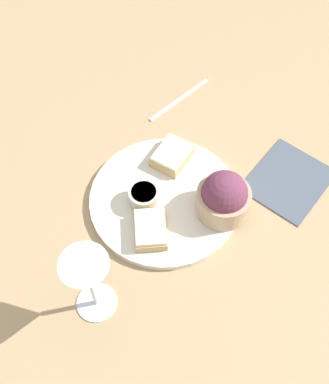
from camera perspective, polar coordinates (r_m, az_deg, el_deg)
name	(u,v)px	position (r m, az deg, el deg)	size (l,w,h in m)	color
ground_plane	(165,201)	(0.92, 0.00, -1.13)	(4.00, 4.00, 0.00)	tan
dinner_plate	(165,200)	(0.92, 0.00, -0.90)	(0.29, 0.29, 0.01)	silver
salad_bowl	(224,197)	(0.87, 7.03, -0.61)	(0.10, 0.10, 0.10)	tan
sauce_ramekin	(144,196)	(0.89, -2.46, -0.45)	(0.06, 0.06, 0.03)	beige
cheese_toast_near	(172,155)	(0.95, 0.92, 4.39)	(0.08, 0.07, 0.03)	tan
cheese_toast_far	(150,229)	(0.86, -1.70, -4.45)	(0.10, 0.09, 0.03)	tan
wine_glass	(88,276)	(0.74, -9.09, -9.85)	(0.07, 0.07, 0.16)	silver
napkin	(289,180)	(0.98, 14.50, 1.41)	(0.18, 0.17, 0.01)	#4C5666
fork	(179,99)	(1.08, 1.79, 10.94)	(0.17, 0.07, 0.01)	silver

